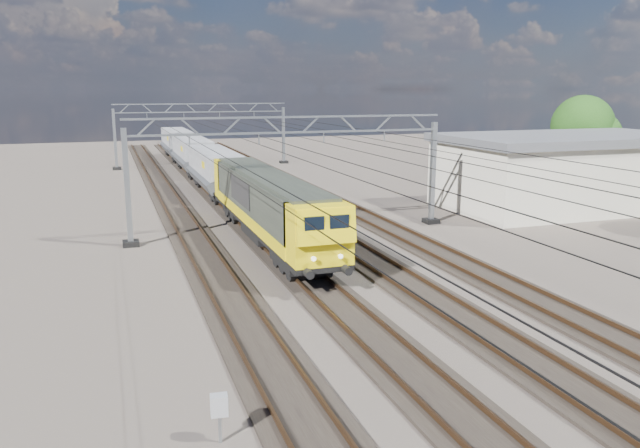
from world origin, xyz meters
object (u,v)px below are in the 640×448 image
object	(u,v)px
catenary_gantry_far	(203,132)
tree_far	(587,129)
trackside_cabinet	(219,407)
hopper_wagon_lead	(215,168)
hopper_wagon_mid	(192,152)
locomotive	(267,203)
industrial_shed	(568,171)
catenary_gantry_mid	(292,170)
hopper_wagon_third	(177,142)

from	to	relation	value
catenary_gantry_far	tree_far	size ratio (longest dim) A/B	2.43
catenary_gantry_far	trackside_cabinet	xyz separation A→B (m)	(-8.24, -57.54, -2.93)
hopper_wagon_lead	hopper_wagon_mid	xyz separation A→B (m)	(0.00, 14.20, 0.00)
hopper_wagon_mid	trackside_cabinet	bearing A→B (deg)	-96.88
catenary_gantry_far	hopper_wagon_mid	distance (m)	6.39
locomotive	industrial_shed	bearing A→B (deg)	8.84
catenary_gantry_mid	hopper_wagon_lead	xyz separation A→B (m)	(-2.00, 15.96, -1.67)
hopper_wagon_mid	tree_far	size ratio (longest dim) A/B	1.59
industrial_shed	trackside_cabinet	bearing A→B (deg)	-142.09
catenary_gantry_mid	trackside_cabinet	distance (m)	23.25
catenary_gantry_mid	locomotive	xyz separation A→B (m)	(-2.00, -1.73, -1.58)
catenary_gantry_mid	locomotive	distance (m)	3.08
locomotive	catenary_gantry_mid	bearing A→B (deg)	40.93
hopper_wagon_third	locomotive	bearing A→B (deg)	-90.00
catenary_gantry_mid	catenary_gantry_far	bearing A→B (deg)	90.00
locomotive	hopper_wagon_mid	size ratio (longest dim) A/B	1.62
catenary_gantry_far	hopper_wagon_lead	xyz separation A→B (m)	(-2.00, -20.04, -1.67)
catenary_gantry_mid	hopper_wagon_mid	size ratio (longest dim) A/B	1.53
hopper_wagon_mid	tree_far	bearing A→B (deg)	-32.23
locomotive	hopper_wagon_third	size ratio (longest dim) A/B	1.62
catenary_gantry_mid	catenary_gantry_far	world-z (taller)	same
hopper_wagon_lead	trackside_cabinet	world-z (taller)	hopper_wagon_lead
catenary_gantry_far	industrial_shed	world-z (taller)	catenary_gantry_far
hopper_wagon_mid	tree_far	world-z (taller)	tree_far
industrial_shed	catenary_gantry_far	bearing A→B (deg)	122.91
industrial_shed	tree_far	bearing A→B (deg)	43.12
industrial_shed	hopper_wagon_lead	bearing A→B (deg)	149.81
trackside_cabinet	tree_far	size ratio (longest dim) A/B	0.16
trackside_cabinet	industrial_shed	distance (m)	38.36
catenary_gantry_mid	trackside_cabinet	world-z (taller)	catenary_gantry_mid
catenary_gantry_mid	trackside_cabinet	size ratio (longest dim) A/B	15.50
hopper_wagon_lead	tree_far	xyz separation A→B (m)	(32.32, -6.17, 2.98)
catenary_gantry_mid	hopper_wagon_mid	bearing A→B (deg)	93.79
catenary_gantry_mid	tree_far	bearing A→B (deg)	17.89
catenary_gantry_mid	industrial_shed	xyz separation A→B (m)	(22.00, 2.00, -1.18)
hopper_wagon_mid	hopper_wagon_lead	bearing A→B (deg)	-90.00
catenary_gantry_far	hopper_wagon_lead	distance (m)	20.21
hopper_wagon_lead	trackside_cabinet	size ratio (longest dim) A/B	10.13
industrial_shed	tree_far	size ratio (longest dim) A/B	2.27
catenary_gantry_far	locomotive	bearing A→B (deg)	-93.03
hopper_wagon_lead	tree_far	distance (m)	33.04
catenary_gantry_mid	tree_far	distance (m)	31.89
locomotive	catenary_gantry_far	bearing A→B (deg)	86.97
hopper_wagon_third	trackside_cabinet	world-z (taller)	hopper_wagon_third
locomotive	hopper_wagon_lead	distance (m)	17.70
locomotive	tree_far	bearing A→B (deg)	19.62
trackside_cabinet	hopper_wagon_third	bearing A→B (deg)	90.46
catenary_gantry_mid	industrial_shed	bearing A→B (deg)	5.19
locomotive	industrial_shed	world-z (taller)	industrial_shed
trackside_cabinet	industrial_shed	xyz separation A→B (m)	(30.24, 23.54, 1.75)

